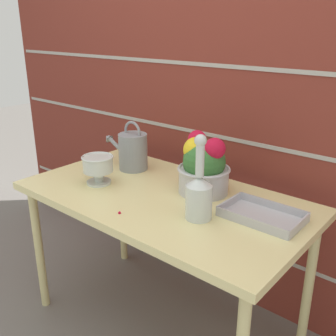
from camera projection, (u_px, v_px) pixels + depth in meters
ground_plane at (164, 324)px, 2.05m from camera, size 12.00×12.00×0.00m
brick_wall at (225, 101)px, 2.02m from camera, size 3.60×0.08×2.20m
patio_table at (163, 208)px, 1.82m from camera, size 1.34×0.73×0.74m
watering_can at (132, 151)px, 2.08m from camera, size 0.30×0.15×0.26m
crystal_pedestal_bowl at (98, 166)px, 1.89m from camera, size 0.15×0.15×0.14m
flower_planter at (203, 166)px, 1.78m from camera, size 0.24×0.24×0.28m
glass_decanter at (199, 193)px, 1.54m from camera, size 0.11×0.11×0.35m
wire_tray at (262, 216)px, 1.57m from camera, size 0.32×0.20×0.04m
fallen_petal at (120, 213)px, 1.62m from camera, size 0.01×0.01×0.01m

